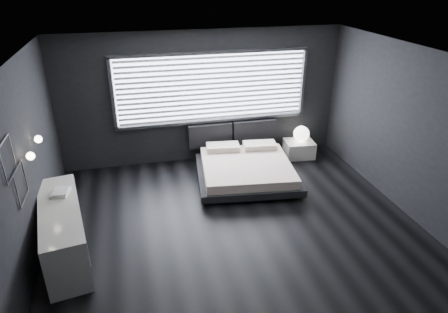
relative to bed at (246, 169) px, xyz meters
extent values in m
plane|color=black|center=(-0.63, -1.54, -0.23)|extent=(6.00, 6.00, 0.00)
plane|color=silver|center=(-0.63, -1.54, 2.57)|extent=(6.00, 6.00, 0.00)
cube|color=black|center=(-0.63, 1.21, 1.17)|extent=(6.00, 0.04, 2.80)
cube|color=black|center=(-0.63, -4.29, 1.17)|extent=(6.00, 0.04, 2.80)
cube|color=black|center=(-3.63, -1.54, 1.17)|extent=(0.04, 5.50, 2.80)
cube|color=black|center=(2.37, -1.54, 1.17)|extent=(0.04, 5.50, 2.80)
cube|color=white|center=(-0.43, 1.19, 1.38)|extent=(4.00, 0.02, 1.38)
cube|color=#47474C|center=(-2.47, 1.16, 1.38)|extent=(0.06, 0.08, 1.48)
cube|color=#47474C|center=(1.61, 1.16, 1.38)|extent=(0.06, 0.08, 1.48)
cube|color=#47474C|center=(-0.43, 1.16, 2.11)|extent=(4.14, 0.08, 0.06)
cube|color=#47474C|center=(-0.43, 1.16, 0.65)|extent=(4.14, 0.08, 0.06)
cube|color=silver|center=(-0.43, 1.13, 1.38)|extent=(3.94, 0.03, 1.32)
cube|color=black|center=(-0.50, 1.10, 0.34)|extent=(0.96, 0.16, 0.52)
cube|color=black|center=(0.50, 1.10, 0.34)|extent=(0.96, 0.16, 0.52)
cylinder|color=silver|center=(-3.58, -1.49, 1.37)|extent=(0.10, 0.02, 0.02)
sphere|color=#FFE5B7|center=(-3.51, -1.49, 1.37)|extent=(0.11, 0.11, 0.11)
cylinder|color=silver|center=(-3.58, -0.89, 1.37)|extent=(0.10, 0.02, 0.02)
sphere|color=#FFE5B7|center=(-3.51, -0.89, 1.37)|extent=(0.11, 0.11, 0.11)
cube|color=#47474C|center=(-3.60, -2.09, 1.85)|extent=(0.01, 0.46, 0.02)
cube|color=#47474C|center=(-3.60, -2.09, 1.39)|extent=(0.01, 0.46, 0.02)
cube|color=#47474C|center=(-3.60, -1.86, 1.62)|extent=(0.01, 0.02, 0.46)
cube|color=#47474C|center=(-3.60, -2.32, 1.62)|extent=(0.01, 0.02, 0.46)
cube|color=#47474C|center=(-3.60, -1.84, 1.38)|extent=(0.01, 0.46, 0.02)
cube|color=#47474C|center=(-3.60, -1.84, 0.92)|extent=(0.01, 0.46, 0.02)
cube|color=#47474C|center=(-3.60, -1.61, 1.15)|extent=(0.01, 0.02, 0.46)
cube|color=#47474C|center=(-3.60, -2.07, 1.15)|extent=(0.01, 0.02, 0.46)
cube|color=black|center=(-0.93, -0.68, -0.20)|extent=(0.12, 0.12, 0.07)
cube|color=black|center=(0.74, -0.88, -0.20)|extent=(0.12, 0.12, 0.07)
cube|color=black|center=(-0.75, 0.81, -0.20)|extent=(0.12, 0.12, 0.07)
cube|color=black|center=(0.92, 0.61, -0.20)|extent=(0.12, 0.12, 0.07)
cube|color=black|center=(0.00, -0.04, -0.09)|extent=(2.15, 2.07, 0.14)
cube|color=beige|center=(0.00, -0.04, 0.07)|extent=(1.93, 1.93, 0.18)
cube|color=beige|center=(-0.32, 0.69, 0.21)|extent=(0.73, 0.45, 0.11)
cube|color=beige|center=(0.47, 0.60, 0.21)|extent=(0.73, 0.45, 0.11)
cube|color=silver|center=(1.47, 0.77, -0.05)|extent=(0.67, 0.58, 0.37)
sphere|color=white|center=(1.50, 0.78, 0.31)|extent=(0.35, 0.35, 0.35)
cube|color=silver|center=(-3.28, -1.57, 0.17)|extent=(0.88, 2.06, 0.80)
cube|color=#47474C|center=(-3.00, -1.53, 0.17)|extent=(0.34, 1.95, 0.78)
cube|color=white|center=(-3.29, -1.17, 0.58)|extent=(0.29, 0.35, 0.04)
cube|color=white|center=(-3.28, -1.19, 0.62)|extent=(0.22, 0.29, 0.03)
camera|label=1|loc=(-2.11, -6.82, 3.67)|focal=32.00mm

